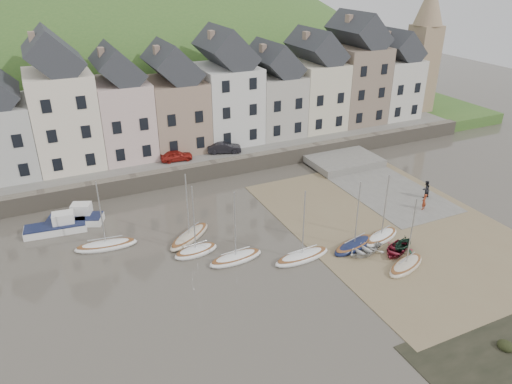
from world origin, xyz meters
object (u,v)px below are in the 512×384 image
rowboat_green (403,243)px  rowboat_red (396,250)px  rowboat_white (364,249)px  person_red (424,202)px  person_dark (426,189)px  car_left (176,156)px  sailboat_0 (106,245)px  car_right (224,148)px

rowboat_green → rowboat_red: (-0.78, -0.11, -0.33)m
rowboat_white → person_red: (9.64, 3.71, 0.52)m
person_dark → car_left: 26.49m
rowboat_white → rowboat_red: rowboat_white is taller
rowboat_white → rowboat_green: bearing=58.9°
rowboat_green → rowboat_red: bearing=-101.1°
sailboat_0 → car_right: bearing=38.3°
sailboat_0 → person_dark: size_ratio=3.50×
rowboat_white → car_right: 22.42m
rowboat_white → car_left: car_left is taller
sailboat_0 → rowboat_green: sailboat_0 is taller
car_left → car_right: bearing=-84.0°
rowboat_red → person_red: size_ratio=1.89×
rowboat_green → person_red: size_ratio=1.51×
rowboat_green → car_right: size_ratio=0.64×
sailboat_0 → person_dark: bearing=-7.8°
rowboat_green → car_right: (-6.55, 23.09, 1.53)m
rowboat_green → person_red: bearing=106.9°
person_red → person_dark: size_ratio=0.90×
person_red → car_left: 26.29m
person_dark → car_right: size_ratio=0.47×
rowboat_white → rowboat_green: rowboat_green is taller
person_red → sailboat_0: bearing=-36.1°
rowboat_green → car_right: 24.05m
rowboat_white → person_red: bearing=98.1°
sailboat_0 → person_red: bearing=-12.0°
rowboat_white → car_right: bearing=175.9°
person_red → person_dark: person_dark is taller
car_left → person_red: bearing=-128.4°
rowboat_white → car_left: (-9.12, 22.08, 1.78)m
rowboat_white → person_dark: bearing=102.9°
car_right → sailboat_0: bearing=147.1°
rowboat_white → person_red: size_ratio=2.09×
car_left → rowboat_white: bearing=-151.6°
rowboat_green → person_red: (6.54, 4.73, 0.23)m
sailboat_0 → rowboat_red: 23.94m
car_left → car_right: 5.68m
sailboat_0 → car_left: size_ratio=1.81×
rowboat_red → car_left: car_left is taller
rowboat_white → person_red: 10.34m
sailboat_0 → car_right: sailboat_0 is taller
sailboat_0 → person_red: sailboat_0 is taller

